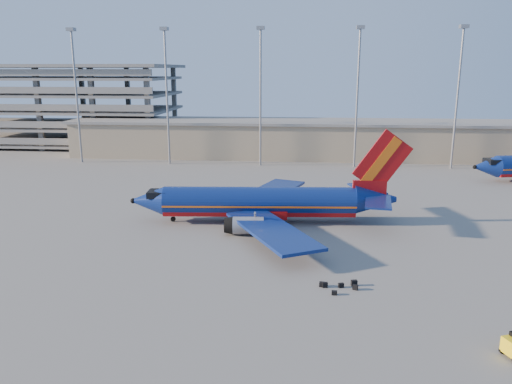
# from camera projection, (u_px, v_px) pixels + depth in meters

# --- Properties ---
(ground) EXTENTS (220.00, 220.00, 0.00)m
(ground) POSITION_uv_depth(u_px,v_px,m) (270.00, 233.00, 62.89)
(ground) COLOR slate
(ground) RESTS_ON ground
(terminal_building) EXTENTS (122.00, 16.00, 8.50)m
(terminal_building) POSITION_uv_depth(u_px,v_px,m) (328.00, 139.00, 117.07)
(terminal_building) COLOR #9D856C
(terminal_building) RESTS_ON ground
(parking_garage) EXTENTS (62.00, 32.00, 21.40)m
(parking_garage) POSITION_uv_depth(u_px,v_px,m) (63.00, 101.00, 137.20)
(parking_garage) COLOR slate
(parking_garage) RESTS_ON ground
(light_mast_row) EXTENTS (101.60, 1.60, 28.65)m
(light_mast_row) POSITION_uv_depth(u_px,v_px,m) (309.00, 82.00, 102.75)
(light_mast_row) COLOR gray
(light_mast_row) RESTS_ON ground
(aircraft_main) EXTENTS (37.33, 35.82, 12.64)m
(aircraft_main) POSITION_uv_depth(u_px,v_px,m) (266.00, 203.00, 66.90)
(aircraft_main) COLOR navy
(aircraft_main) RESTS_ON ground
(luggage_pile) EXTENTS (3.66, 2.61, 0.54)m
(luggage_pile) POSITION_uv_depth(u_px,v_px,m) (339.00, 286.00, 47.00)
(luggage_pile) COLOR black
(luggage_pile) RESTS_ON ground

